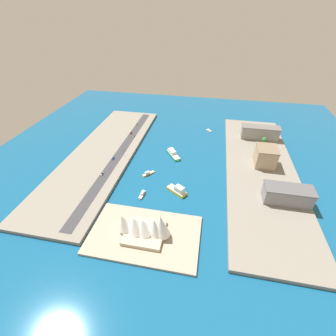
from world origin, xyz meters
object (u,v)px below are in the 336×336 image
hatchback_blue (113,158)px  apartment_midrise_tan (265,156)px  taxi_yellow_cab (137,124)px  pickup_red (131,133)px  van_white (134,136)px  carpark_squat_concrete (260,132)px  sailboat_small_white (209,130)px  traffic_light_waterfront (123,152)px  yacht_sleek_gray (142,195)px  opera_landmark (144,227)px  ferry_yellow_fast (177,190)px  sedan_silver (102,174)px  water_taxi_orange (148,173)px  ferry_green_doubledeck (173,154)px  warehouse_low_gray (287,195)px

hatchback_blue → apartment_midrise_tan: bearing=-172.5°
taxi_yellow_cab → pickup_red: bearing=90.8°
van_white → carpark_squat_concrete: bearing=-170.7°
sailboat_small_white → carpark_squat_concrete: carpark_squat_concrete is taller
traffic_light_waterfront → apartment_midrise_tan: bearing=-175.4°
pickup_red → traffic_light_waterfront: bearing=100.0°
hatchback_blue → van_white: bearing=-96.2°
yacht_sleek_gray → van_white: size_ratio=2.73×
yacht_sleek_gray → opera_landmark: bearing=109.0°
pickup_red → carpark_squat_concrete: bearing=-173.4°
ferry_yellow_fast → sedan_silver: size_ratio=4.01×
sailboat_small_white → traffic_light_waterfront: 125.71m
sailboat_small_white → pickup_red: bearing=18.3°
water_taxi_orange → traffic_light_waterfront: (34.92, -24.61, 6.38)m
sedan_silver → carpark_squat_concrete: bearing=-146.1°
taxi_yellow_cab → van_white: van_white is taller
ferry_yellow_fast → opera_landmark: opera_landmark is taller
pickup_red → taxi_yellow_cab: bearing=-89.2°
ferry_green_doubledeck → yacht_sleek_gray: 73.66m
taxi_yellow_cab → water_taxi_orange: bearing=113.1°
traffic_light_waterfront → water_taxi_orange: bearing=144.8°
warehouse_low_gray → sedan_silver: size_ratio=7.75×
water_taxi_orange → carpark_squat_concrete: (-119.29, -96.39, 10.08)m
ferry_green_doubledeck → hatchback_blue: (62.92, 24.49, 1.93)m
hatchback_blue → opera_landmark: (-61.53, 89.71, 6.01)m
taxi_yellow_cab → sedan_silver: bearing=90.2°
ferry_yellow_fast → opera_landmark: size_ratio=0.50×
warehouse_low_gray → traffic_light_waterfront: size_ratio=6.17×
yacht_sleek_gray → water_taxi_orange: 31.95m
sailboat_small_white → traffic_light_waterfront: bearing=43.4°
ferry_green_doubledeck → pickup_red: bearing=-30.7°
pickup_red → water_taxi_orange: bearing=119.7°
ferry_green_doubledeck → apartment_midrise_tan: (-98.31, 3.30, 11.09)m
hatchback_blue → taxi_yellow_cab: hatchback_blue is taller
warehouse_low_gray → apartment_midrise_tan: bearing=-78.8°
ferry_green_doubledeck → apartment_midrise_tan: size_ratio=1.03×
sailboat_small_white → yacht_sleek_gray: bearing=69.5°
warehouse_low_gray → carpark_squat_concrete: size_ratio=0.87×
yacht_sleek_gray → apartment_midrise_tan: size_ratio=0.53×
carpark_squat_concrete → apartment_midrise_tan: 59.70m
yacht_sleek_gray → carpark_squat_concrete: size_ratio=0.27×
ferry_green_doubledeck → traffic_light_waterfront: (53.79, 15.46, 5.30)m
van_white → opera_landmark: size_ratio=0.11×
sedan_silver → opera_landmark: opera_landmark is taller
water_taxi_orange → warehouse_low_gray: warehouse_low_gray is taller
carpark_squat_concrete → opera_landmark: opera_landmark is taller
carpark_squat_concrete → pickup_red: size_ratio=9.59×
taxi_yellow_cab → carpark_squat_concrete: bearing=177.2°
ferry_green_doubledeck → ferry_yellow_fast: ferry_yellow_fast is taller
water_taxi_orange → opera_landmark: 76.69m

